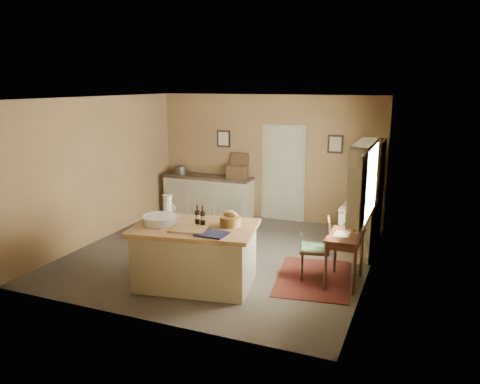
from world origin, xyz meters
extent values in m
plane|color=brown|center=(0.00, 0.00, 0.00)|extent=(5.00, 5.00, 0.00)
cube|color=#967146|center=(0.00, 2.50, 1.35)|extent=(5.00, 0.10, 2.70)
cube|color=#967146|center=(0.00, -2.50, 1.35)|extent=(5.00, 0.10, 2.70)
cube|color=#967146|center=(-2.50, 0.00, 1.35)|extent=(0.10, 5.00, 2.70)
cube|color=#967146|center=(2.50, 0.00, 1.35)|extent=(0.10, 5.00, 2.70)
plane|color=silver|center=(0.00, 0.00, 2.70)|extent=(5.00, 5.00, 0.00)
cube|color=#BBBC9C|center=(0.35, 2.47, 1.05)|extent=(0.97, 0.06, 2.11)
cube|color=black|center=(-1.05, 2.48, 1.72)|extent=(0.32, 0.02, 0.38)
cube|color=beige|center=(-1.05, 2.47, 1.72)|extent=(0.24, 0.01, 0.30)
cube|color=black|center=(1.45, 2.48, 1.72)|extent=(0.32, 0.02, 0.38)
cube|color=beige|center=(1.45, 2.47, 1.72)|extent=(0.24, 0.01, 0.30)
cube|color=#B6B08F|center=(2.38, -0.20, 1.02)|extent=(0.25, 1.32, 0.06)
cube|color=#B6B08F|center=(2.38, -0.20, 2.08)|extent=(0.25, 1.32, 0.06)
cube|color=white|center=(2.50, -0.20, 1.55)|extent=(0.01, 1.20, 1.00)
cube|color=#B6B08F|center=(2.46, -1.02, 1.55)|extent=(0.04, 0.35, 1.00)
cube|color=#B6B08F|center=(2.46, 0.62, 1.55)|extent=(0.04, 0.35, 1.00)
cube|color=#B6B08F|center=(0.16, -1.29, 0.42)|extent=(1.79, 1.29, 0.85)
cube|color=#8F5F3B|center=(0.16, -1.29, 0.88)|extent=(1.93, 1.43, 0.06)
cylinder|color=white|center=(-0.36, -1.37, 0.96)|extent=(0.51, 0.51, 0.11)
cube|color=#8F5F3B|center=(0.19, -1.51, 0.92)|extent=(0.57, 0.44, 0.03)
cube|color=black|center=(0.57, -1.56, 0.92)|extent=(0.42, 0.34, 0.02)
cylinder|color=olive|center=(0.64, -1.09, 0.98)|extent=(0.31, 0.31, 0.14)
cylinder|color=black|center=(0.15, -1.18, 1.05)|extent=(0.07, 0.07, 0.29)
cylinder|color=black|center=(0.25, -1.20, 1.05)|extent=(0.07, 0.07, 0.29)
cube|color=#B6B08F|center=(-1.31, 2.20, 0.42)|extent=(2.00, 0.55, 0.85)
cube|color=#332319|center=(-1.31, 2.20, 0.88)|extent=(2.04, 0.58, 0.05)
cube|color=#452D18|center=(-0.61, 2.20, 1.04)|extent=(0.40, 0.30, 0.28)
cylinder|color=#59544F|center=(-2.02, 2.20, 0.99)|extent=(0.34, 0.34, 0.18)
cube|color=#4D1412|center=(1.75, -0.42, 0.00)|extent=(1.32, 1.74, 0.01)
cube|color=#371C10|center=(2.20, -0.42, 0.75)|extent=(0.49, 0.79, 0.03)
cube|color=#371C10|center=(2.20, -0.42, 0.68)|extent=(0.43, 0.73, 0.10)
cube|color=silver|center=(2.15, -0.42, 0.77)|extent=(0.22, 0.30, 0.01)
cylinder|color=black|center=(2.30, -0.20, 0.79)|extent=(0.05, 0.05, 0.05)
cylinder|color=#371C10|center=(2.00, -0.78, 0.36)|extent=(0.04, 0.04, 0.72)
cylinder|color=#371C10|center=(2.40, -0.78, 0.36)|extent=(0.04, 0.04, 0.72)
cylinder|color=#371C10|center=(2.00, -0.06, 0.36)|extent=(0.04, 0.04, 0.72)
cylinder|color=#371C10|center=(2.40, -0.06, 0.36)|extent=(0.04, 0.04, 0.72)
cube|color=#B6B08F|center=(2.20, 0.90, 0.42)|extent=(0.52, 0.95, 0.85)
cube|color=#332319|center=(2.20, 0.90, 0.88)|extent=(0.55, 0.99, 0.05)
cylinder|color=silver|center=(2.17, 0.75, 0.95)|extent=(0.23, 0.23, 0.09)
cube|color=black|center=(2.31, 1.41, 0.96)|extent=(0.33, 0.04, 1.92)
cube|color=black|center=(2.31, 2.23, 0.96)|extent=(0.33, 0.04, 1.92)
cube|color=black|center=(2.46, 1.82, 0.96)|extent=(0.02, 0.86, 1.92)
cube|color=black|center=(2.31, 1.82, 0.05)|extent=(0.33, 0.82, 0.03)
cube|color=black|center=(2.31, 1.82, 0.53)|extent=(0.33, 0.82, 0.03)
cube|color=black|center=(2.31, 1.82, 1.01)|extent=(0.33, 0.82, 0.03)
cube|color=black|center=(2.31, 1.82, 1.39)|extent=(0.33, 0.82, 0.03)
cube|color=black|center=(2.31, 1.82, 1.77)|extent=(0.33, 0.82, 0.03)
cylinder|color=white|center=(2.31, 1.82, 1.07)|extent=(0.12, 0.12, 0.11)
camera|label=1|loc=(3.22, -7.06, 2.94)|focal=35.00mm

